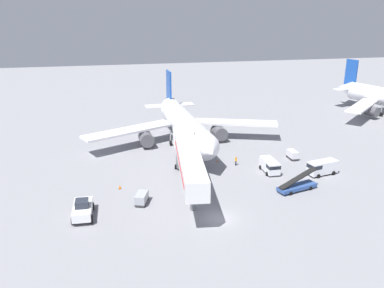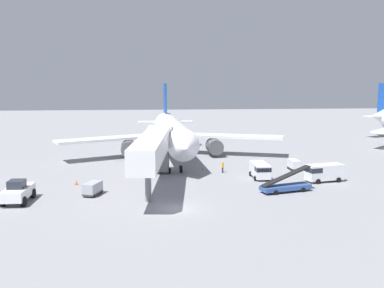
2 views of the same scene
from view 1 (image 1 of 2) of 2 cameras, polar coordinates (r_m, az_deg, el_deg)
ground_plane at (r=54.67m, az=3.90°, el=-10.41°), size 300.00×300.00×0.00m
airplane_at_gate at (r=80.51m, az=-1.14°, el=2.81°), size 40.32×36.06×12.85m
jet_bridge at (r=60.38m, az=-0.54°, el=-1.91°), size 5.68×23.65×6.98m
pushback_tug at (r=56.23m, az=-15.12°, el=-8.80°), size 2.80×5.39×2.60m
belt_loader_truck at (r=63.92m, az=14.54°, el=-5.71°), size 6.70×3.49×3.11m
service_van_mid_left at (r=69.42m, az=10.89°, el=-2.99°), size 2.30×4.75×2.15m
service_van_near_right at (r=70.61m, az=17.77°, el=-3.11°), size 5.40×2.98×2.36m
baggage_cart_near_center at (r=58.41m, az=-7.10°, el=-7.53°), size 2.25×3.08×1.56m
baggage_cart_rear_left at (r=76.42m, az=13.94°, el=-1.43°), size 1.36×2.57×1.59m
ground_crew_worker_foreground at (r=71.63m, az=6.18°, el=-2.33°), size 0.36×0.36×1.69m
safety_cone_alpha at (r=73.07m, az=3.59°, el=-2.37°), size 0.31×0.31×0.49m
safety_cone_bravo at (r=63.57m, az=-10.10°, el=-5.94°), size 0.43×0.43×0.66m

